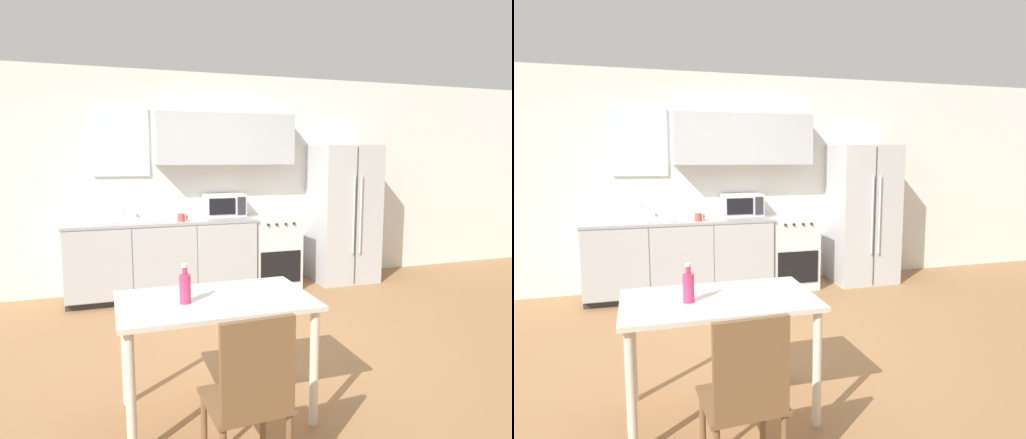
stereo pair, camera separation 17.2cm
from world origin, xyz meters
TOP-DOWN VIEW (x-y plane):
  - ground_plane at (0.00, 0.00)m, footprint 12.00×12.00m
  - wall_back at (0.06, 2.01)m, footprint 12.00×0.38m
  - kitchen_counter at (-0.36, 1.69)m, footprint 2.20×0.67m
  - oven_range at (1.03, 1.70)m, footprint 0.60×0.65m
  - refrigerator at (2.04, 1.67)m, footprint 0.82×0.72m
  - kitchen_sink at (-0.78, 1.70)m, footprint 0.71×0.44m
  - microwave at (0.43, 1.83)m, footprint 0.51×0.31m
  - coffee_mug at (-0.15, 1.51)m, footprint 0.11×0.08m
  - dining_table at (-0.35, -1.00)m, footprint 1.21×0.74m
  - dining_chair_near at (-0.35, -1.75)m, footprint 0.42×0.42m
  - drink_bottle at (-0.55, -1.04)m, footprint 0.07×0.07m

SIDE VIEW (x-z plane):
  - ground_plane at x=0.00m, z-range 0.00..0.00m
  - oven_range at x=1.03m, z-range 0.00..0.90m
  - kitchen_counter at x=-0.36m, z-range 0.00..0.93m
  - dining_chair_near at x=-0.35m, z-range 0.07..1.00m
  - dining_table at x=-0.35m, z-range 0.27..1.05m
  - drink_bottle at x=-0.55m, z-range 0.75..1.00m
  - refrigerator at x=2.04m, z-range 0.00..1.81m
  - kitchen_sink at x=-0.78m, z-range 0.83..1.05m
  - coffee_mug at x=-0.15m, z-range 0.92..1.01m
  - microwave at x=0.43m, z-range 0.92..1.20m
  - wall_back at x=0.06m, z-range 0.08..2.78m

